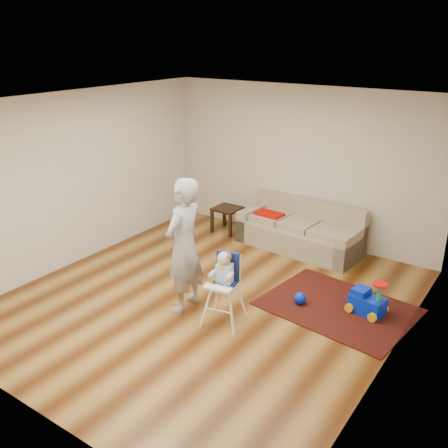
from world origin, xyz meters
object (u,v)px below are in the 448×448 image
Objects in this scene: ride_on_toy at (368,296)px; toy_ball at (300,298)px; sofa at (300,227)px; side_table at (227,219)px; high_chair at (224,289)px; adult at (184,246)px.

ride_on_toy is 2.93× the size of toy_ball.
ride_on_toy is 0.90m from toy_ball.
ride_on_toy is (1.71, -1.41, -0.14)m from sofa.
side_table is 0.47× the size of high_chair.
adult reaches higher than high_chair.
side_table is at bearing 111.97° from high_chair.
toy_ball is 0.09× the size of adult.
side_table is at bearing -161.72° from adult.
high_chair is 0.77m from adult.
sofa is 1.95m from toy_ball.
ride_on_toy is (3.17, -1.38, 0.03)m from side_table.
high_chair is (-1.44, -1.25, 0.22)m from ride_on_toy.
high_chair is at bearing -128.91° from ride_on_toy.
ride_on_toy is 1.92m from high_chair.
side_table is at bearing 144.35° from toy_ball.
adult is at bearing -139.02° from ride_on_toy.
adult is (-0.37, -2.65, 0.51)m from sofa.
ride_on_toy is 0.27× the size of adult.
side_table is 0.95× the size of ride_on_toy.
high_chair reaches higher than toy_ball.
sofa is 1.18× the size of adult.
adult is (-2.08, -1.24, 0.65)m from ride_on_toy.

